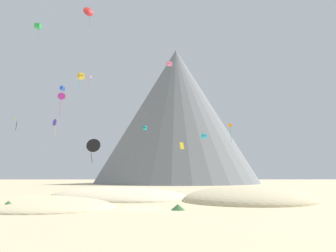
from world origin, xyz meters
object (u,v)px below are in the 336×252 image
bush_low_patch (52,198)px  kite_black_low (94,146)px  kite_indigo_mid (55,123)px  kite_green_high (38,26)px  kite_magenta_mid (61,97)px  kite_orange_mid (230,129)px  kite_lime_mid (16,120)px  kite_yellow_low (182,146)px  kite_cyan_low (204,136)px  kite_teal_mid (145,128)px  kite_blue_mid (62,89)px  kite_pink_mid (169,64)px  bush_far_left (8,206)px  kite_rainbow_high (90,79)px  rock_massif (179,118)px  kite_gold_high (81,76)px  bush_mid_center (169,194)px  bush_far_right (178,207)px  kite_red_high (89,11)px

bush_low_patch → kite_black_low: (3.02, 11.50, 8.32)m
kite_black_low → kite_indigo_mid: (-9.23, 6.11, 5.17)m
kite_green_high → kite_magenta_mid: bearing=17.7°
kite_magenta_mid → kite_orange_mid: (40.06, 4.05, -6.88)m
kite_lime_mid → kite_yellow_low: (32.85, 8.79, -4.12)m
kite_cyan_low → kite_teal_mid: (-15.06, -5.00, 1.37)m
kite_blue_mid → kite_pink_mid: bearing=1.4°
bush_far_left → kite_rainbow_high: size_ratio=0.60×
kite_pink_mid → kite_rainbow_high: kite_rainbow_high is taller
rock_massif → kite_teal_mid: (-11.61, -64.55, -14.05)m
kite_gold_high → kite_green_high: size_ratio=1.00×
kite_pink_mid → bush_mid_center: bearing=54.5°
kite_orange_mid → kite_blue_mid: 42.14m
kite_orange_mid → bush_far_left: bearing=111.2°
bush_far_left → kite_orange_mid: kite_orange_mid is taller
kite_rainbow_high → kite_indigo_mid: size_ratio=1.27×
bush_far_right → kite_lime_mid: size_ratio=0.57×
kite_orange_mid → kite_teal_mid: bearing=58.6°
bush_mid_center → kite_blue_mid: size_ratio=0.87×
kite_orange_mid → kite_blue_mid: (-41.00, -0.87, 9.72)m
kite_gold_high → kite_orange_mid: bearing=51.7°
kite_black_low → kite_teal_mid: 21.59m
bush_low_patch → kite_red_high: (-0.57, 18.31, 37.86)m
bush_low_patch → kite_rainbow_high: bearing=96.7°
kite_black_low → rock_massif: bearing=-104.3°
kite_red_high → kite_yellow_low: size_ratio=2.96×
kite_magenta_mid → rock_massif: bearing=-134.9°
kite_gold_high → kite_yellow_low: size_ratio=2.49×
kite_orange_mid → rock_massif: bearing=-23.5°
kite_gold_high → kite_cyan_low: bearing=61.3°
kite_pink_mid → kite_rainbow_high: (-21.33, 24.69, 4.32)m
bush_far_right → kite_magenta_mid: bearing=124.0°
kite_rainbow_high → kite_orange_mid: (36.60, -9.02, -15.17)m
kite_black_low → kite_teal_mid: kite_teal_mid is taller
bush_mid_center → rock_massif: 87.68m
kite_gold_high → kite_indigo_mid: bearing=-51.3°
kite_gold_high → kite_green_high: (-9.65, -3.48, 11.07)m
bush_far_right → bush_mid_center: size_ratio=0.63×
bush_far_right → kite_pink_mid: bearing=91.0°
kite_blue_mid → kite_teal_mid: bearing=33.5°
bush_low_patch → kite_green_high: (-13.99, 25.10, 37.74)m
kite_cyan_low → kite_gold_high: size_ratio=0.78×
bush_far_left → rock_massif: 113.16m
kite_teal_mid → kite_orange_mid: (20.87, 0.09, -0.18)m
kite_pink_mid → kite_green_high: bearing=-52.7°
kite_yellow_low → bush_mid_center: bearing=-88.5°
kite_pink_mid → kite_magenta_mid: kite_pink_mid is taller
kite_magenta_mid → kite_blue_mid: 4.36m
kite_lime_mid → kite_orange_mid: 47.50m
kite_yellow_low → kite_magenta_mid: size_ratio=0.28×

